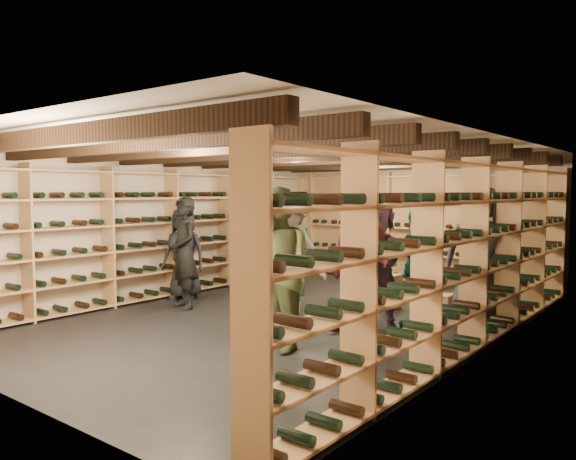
# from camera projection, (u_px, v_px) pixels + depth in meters

# --- Properties ---
(ground) EXTENTS (8.00, 8.00, 0.00)m
(ground) POSITION_uv_depth(u_px,v_px,m) (293.00, 316.00, 7.97)
(ground) COLOR black
(ground) RESTS_ON ground
(walls) EXTENTS (5.52, 8.02, 2.40)m
(walls) POSITION_uv_depth(u_px,v_px,m) (293.00, 232.00, 7.88)
(walls) COLOR #C5B099
(walls) RESTS_ON ground
(ceiling) EXTENTS (5.50, 8.00, 0.01)m
(ceiling) POSITION_uv_depth(u_px,v_px,m) (293.00, 146.00, 7.80)
(ceiling) COLOR beige
(ceiling) RESTS_ON walls
(ceiling_joists) EXTENTS (5.40, 7.12, 0.18)m
(ceiling_joists) POSITION_uv_depth(u_px,v_px,m) (293.00, 156.00, 7.81)
(ceiling_joists) COLOR black
(ceiling_joists) RESTS_ON ground
(wine_rack_left) EXTENTS (0.32, 7.50, 2.15)m
(wine_rack_left) POSITION_uv_depth(u_px,v_px,m) (172.00, 232.00, 9.47)
(wine_rack_left) COLOR tan
(wine_rack_left) RESTS_ON ground
(wine_rack_right) EXTENTS (0.32, 7.50, 2.15)m
(wine_rack_right) POSITION_uv_depth(u_px,v_px,m) (473.00, 253.00, 6.31)
(wine_rack_right) COLOR tan
(wine_rack_right) RESTS_ON ground
(wine_rack_back) EXTENTS (4.70, 0.30, 2.15)m
(wine_rack_back) POSITION_uv_depth(u_px,v_px,m) (413.00, 227.00, 10.90)
(wine_rack_back) COLOR tan
(wine_rack_back) RESTS_ON ground
(crate_stack_left) EXTENTS (0.55, 0.42, 0.51)m
(crate_stack_left) POSITION_uv_depth(u_px,v_px,m) (365.00, 289.00, 8.72)
(crate_stack_left) COLOR tan
(crate_stack_left) RESTS_ON ground
(crate_stack_right) EXTENTS (0.51, 0.35, 0.51)m
(crate_stack_right) POSITION_uv_depth(u_px,v_px,m) (381.00, 291.00, 8.54)
(crate_stack_right) COLOR tan
(crate_stack_right) RESTS_ON ground
(crate_loose) EXTENTS (0.52, 0.36, 0.17)m
(crate_loose) POSITION_uv_depth(u_px,v_px,m) (436.00, 299.00, 8.77)
(crate_loose) COLOR tan
(crate_loose) RESTS_ON ground
(person_0) EXTENTS (0.86, 0.73, 1.50)m
(person_0) POSITION_uv_depth(u_px,v_px,m) (184.00, 253.00, 9.18)
(person_0) COLOR black
(person_0) RESTS_ON ground
(person_1) EXTENTS (0.72, 0.59, 1.68)m
(person_1) POSITION_uv_depth(u_px,v_px,m) (184.00, 253.00, 8.43)
(person_1) COLOR black
(person_1) RESTS_ON ground
(person_2) EXTENTS (1.09, 1.00, 1.82)m
(person_2) POSITION_uv_depth(u_px,v_px,m) (277.00, 269.00, 6.20)
(person_2) COLOR #525F39
(person_2) RESTS_ON ground
(person_3) EXTENTS (1.27, 1.01, 1.71)m
(person_3) POSITION_uv_depth(u_px,v_px,m) (289.00, 256.00, 7.87)
(person_3) COLOR beige
(person_3) RESTS_ON ground
(person_4) EXTENTS (0.99, 0.67, 1.57)m
(person_4) POSITION_uv_depth(u_px,v_px,m) (417.00, 268.00, 7.24)
(person_4) COLOR #196D5D
(person_4) RESTS_ON ground
(person_6) EXTENTS (0.85, 0.61, 1.63)m
(person_6) POSITION_uv_depth(u_px,v_px,m) (263.00, 265.00, 7.26)
(person_6) COLOR #192642
(person_6) RESTS_ON ground
(person_7) EXTENTS (0.61, 0.48, 1.48)m
(person_7) POSITION_uv_depth(u_px,v_px,m) (375.00, 260.00, 8.36)
(person_7) COLOR gray
(person_7) RESTS_ON ground
(person_8) EXTENTS (0.92, 0.75, 1.78)m
(person_8) POSITION_uv_depth(u_px,v_px,m) (360.00, 265.00, 6.68)
(person_8) COLOR #4F191D
(person_8) RESTS_ON ground
(person_9) EXTENTS (1.06, 0.64, 1.62)m
(person_9) POSITION_uv_depth(u_px,v_px,m) (250.00, 244.00, 10.15)
(person_9) COLOR #BDB6AE
(person_9) RESTS_ON ground
(person_10) EXTENTS (0.93, 0.55, 1.48)m
(person_10) POSITION_uv_depth(u_px,v_px,m) (295.00, 252.00, 9.52)
(person_10) COLOR #29502C
(person_10) RESTS_ON ground
(person_11) EXTENTS (1.66, 1.11, 1.71)m
(person_11) POSITION_uv_depth(u_px,v_px,m) (376.00, 263.00, 7.16)
(person_11) COLOR slate
(person_11) RESTS_ON ground
(person_12) EXTENTS (1.07, 0.90, 1.86)m
(person_12) POSITION_uv_depth(u_px,v_px,m) (479.00, 253.00, 7.58)
(person_12) COLOR #37373C
(person_12) RESTS_ON ground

